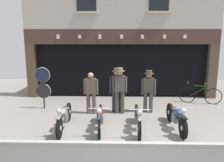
{
  "coord_description": "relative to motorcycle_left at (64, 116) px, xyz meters",
  "views": [
    {
      "loc": [
        -0.16,
        -5.48,
        2.87
      ],
      "look_at": [
        -0.38,
        2.8,
        1.27
      ],
      "focal_mm": 35.43,
      "sensor_mm": 36.0,
      "label": 1
    }
  ],
  "objects": [
    {
      "name": "shop_facade",
      "position": [
        1.87,
        5.83,
        1.3
      ],
      "size": [
        9.49,
        4.42,
        6.35
      ],
      "color": "black",
      "rests_on": "ground"
    },
    {
      "name": "motorcycle_left",
      "position": [
        0.0,
        0.0,
        0.0
      ],
      "size": [
        0.62,
        2.09,
        0.92
      ],
      "rotation": [
        0.0,
        0.0,
        3.18
      ],
      "color": "black",
      "rests_on": "ground"
    },
    {
      "name": "motorcycle_center_left",
      "position": [
        1.15,
        -0.02,
        -0.01
      ],
      "size": [
        0.62,
        1.94,
        0.9
      ],
      "rotation": [
        0.0,
        0.0,
        3.19
      ],
      "color": "black",
      "rests_on": "ground"
    },
    {
      "name": "motorcycle_center",
      "position": [
        2.35,
        -0.05,
        -0.01
      ],
      "size": [
        0.62,
        2.04,
        0.91
      ],
      "rotation": [
        0.0,
        0.0,
        3.12
      ],
      "color": "black",
      "rests_on": "ground"
    },
    {
      "name": "motorcycle_center_right",
      "position": [
        3.58,
        0.07,
        0.0
      ],
      "size": [
        0.62,
        2.02,
        0.92
      ],
      "rotation": [
        0.0,
        0.0,
        3.19
      ],
      "color": "black",
      "rests_on": "ground"
    },
    {
      "name": "salesman_left",
      "position": [
        0.69,
        1.52,
        0.47
      ],
      "size": [
        0.56,
        0.25,
        1.61
      ],
      "rotation": [
        0.0,
        0.0,
        3.12
      ],
      "color": "brown",
      "rests_on": "ground"
    },
    {
      "name": "shopkeeper_center",
      "position": [
        1.67,
        1.73,
        0.56
      ],
      "size": [
        0.55,
        0.37,
        1.75
      ],
      "rotation": [
        0.0,
        0.0,
        3.3
      ],
      "color": "#2D2D33",
      "rests_on": "ground"
    },
    {
      "name": "salesman_right",
      "position": [
        2.91,
        1.74,
        0.51
      ],
      "size": [
        0.55,
        0.37,
        1.67
      ],
      "rotation": [
        0.0,
        0.0,
        2.89
      ],
      "color": "#47423D",
      "rests_on": "ground"
    },
    {
      "name": "assistant_far_right",
      "position": [
        1.79,
        1.58,
        0.58
      ],
      "size": [
        0.56,
        0.37,
        1.78
      ],
      "rotation": [
        0.0,
        0.0,
        3.2
      ],
      "color": "#47423D",
      "rests_on": "ground"
    },
    {
      "name": "tyre_sign_pole",
      "position": [
        -1.34,
        2.07,
        0.63
      ],
      "size": [
        0.62,
        0.06,
        1.73
      ],
      "color": "#232328",
      "rests_on": "ground"
    },
    {
      "name": "advert_board_near",
      "position": [
        3.85,
        4.22,
        1.17
      ],
      "size": [
        0.82,
        0.03,
        0.96
      ],
      "color": "silver"
    },
    {
      "name": "advert_board_far",
      "position": [
        5.04,
        4.22,
        1.26
      ],
      "size": [
        0.69,
        0.03,
        0.89
      ],
      "color": "beige"
    },
    {
      "name": "leaning_bicycle",
      "position": [
        5.41,
        3.02,
        -0.04
      ],
      "size": [
        1.78,
        0.62,
        0.96
      ],
      "rotation": [
        0.0,
        0.0,
        1.32
      ],
      "color": "black",
      "rests_on": "ground"
    }
  ]
}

